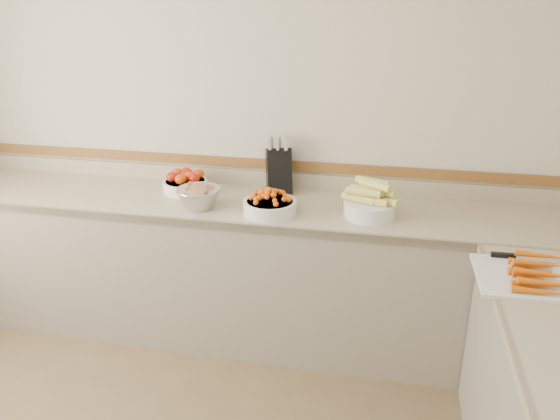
% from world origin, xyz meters
% --- Properties ---
extents(back_wall, '(4.00, 0.00, 4.00)m').
position_xyz_m(back_wall, '(0.00, 2.00, 1.30)').
color(back_wall, '#B7AF97').
rests_on(back_wall, ground_plane).
extents(counter_back, '(4.00, 0.65, 1.08)m').
position_xyz_m(counter_back, '(0.00, 1.68, 0.45)').
color(counter_back, gray).
rests_on(counter_back, ground_plane).
extents(knife_block, '(0.20, 0.22, 0.36)m').
position_xyz_m(knife_block, '(0.23, 1.90, 1.05)').
color(knife_block, black).
rests_on(knife_block, counter_back).
extents(tomato_bowl, '(0.28, 0.28, 0.14)m').
position_xyz_m(tomato_bowl, '(-0.34, 1.78, 0.96)').
color(tomato_bowl, silver).
rests_on(tomato_bowl, counter_back).
extents(cherry_tomato_bowl, '(0.30, 0.30, 0.16)m').
position_xyz_m(cherry_tomato_bowl, '(0.25, 1.53, 0.95)').
color(cherry_tomato_bowl, silver).
rests_on(cherry_tomato_bowl, counter_back).
extents(corn_bowl, '(0.32, 0.29, 0.21)m').
position_xyz_m(corn_bowl, '(0.80, 1.61, 0.98)').
color(corn_bowl, silver).
rests_on(corn_bowl, counter_back).
extents(rhubarb_bowl, '(0.26, 0.26, 0.15)m').
position_xyz_m(rhubarb_bowl, '(-0.16, 1.54, 0.97)').
color(rhubarb_bowl, '#B2B2BA').
rests_on(rhubarb_bowl, counter_back).
extents(cutting_board, '(0.51, 0.40, 0.07)m').
position_xyz_m(cutting_board, '(1.55, 1.01, 0.92)').
color(cutting_board, silver).
rests_on(cutting_board, counter_right).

